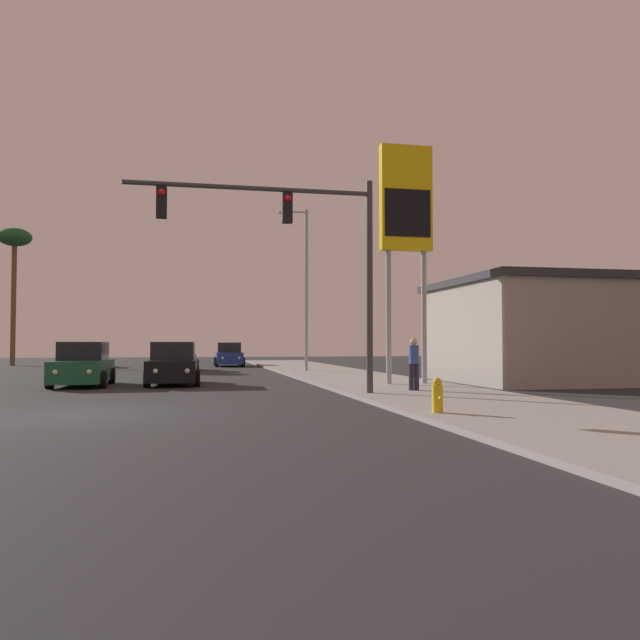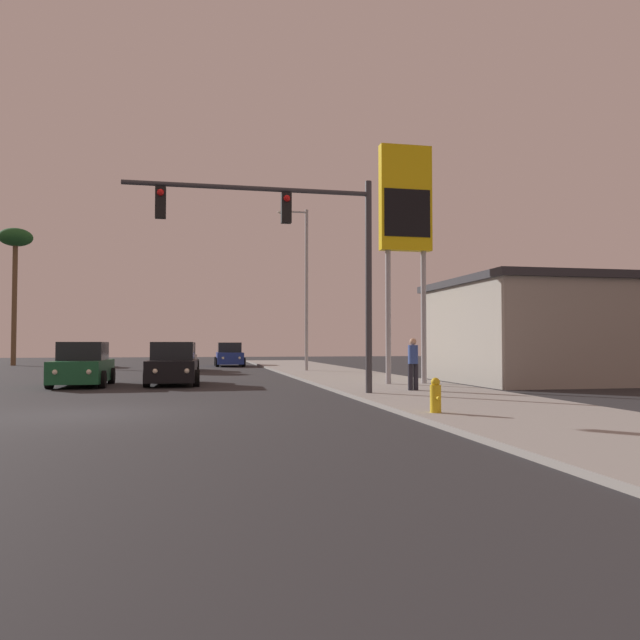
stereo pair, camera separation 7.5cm
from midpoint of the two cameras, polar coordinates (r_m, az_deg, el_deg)
name	(u,v)px [view 2 (the right image)]	position (r m, az deg, el deg)	size (l,w,h in m)	color
ground_plane	(86,414)	(15.38, -20.48, -8.08)	(120.00, 120.00, 0.00)	#28282B
sidewalk_right	(366,381)	(26.16, 4.35, -5.57)	(5.00, 60.00, 0.12)	gray
building_gas_station	(566,331)	(28.58, 21.66, -0.92)	(10.30, 8.30, 4.30)	gray
car_black	(173,365)	(25.25, -13.22, -4.05)	(2.04, 4.34, 1.68)	black
car_white	(83,356)	(45.94, -20.77, -3.08)	(2.04, 4.33, 1.68)	silver
car_blue	(229,355)	(44.88, -8.23, -3.22)	(2.04, 4.32, 1.68)	navy
car_green	(83,366)	(25.44, -20.80, -3.95)	(2.04, 4.32, 1.68)	#195933
car_silver	(182,358)	(38.12, -12.49, -3.39)	(2.04, 4.31, 1.68)	#B7B7BC
traffic_light_mast	(301,240)	(18.85, -1.66, 7.33)	(7.40, 0.36, 6.50)	#38383D
street_lamp	(304,281)	(34.85, -1.39, 3.61)	(1.74, 0.24, 9.00)	#99999E
gas_station_sign	(406,211)	(24.13, 7.92, 9.81)	(2.00, 0.42, 9.00)	#99999E
fire_hydrant	(436,396)	(13.90, 10.68, -6.82)	(0.24, 0.34, 0.76)	gold
pedestrian_on_sidewalk	(413,362)	(20.31, 8.61, -3.79)	(0.34, 0.32, 1.67)	#23232D
palm_tree_far	(15,246)	(51.26, -26.05, 6.09)	(2.40, 2.40, 10.09)	brown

